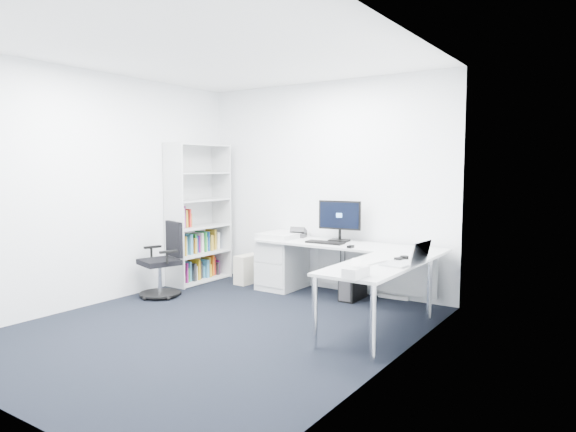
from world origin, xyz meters
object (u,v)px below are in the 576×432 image
Objects in this scene: l_desk at (333,276)px; bookshelf at (198,213)px; task_chair at (159,260)px; monitor at (339,220)px; laptop at (399,252)px.

bookshelf reaches higher than l_desk.
task_chair is 2.28m from monitor.
task_chair is at bearing -169.31° from laptop.
l_desk is 6.49× the size of laptop.
laptop is (3.00, 0.28, 0.34)m from task_chair.
task_chair reaches higher than l_desk.
bookshelf is 1.05m from task_chair.
laptop reaches higher than task_chair.
l_desk is 2.16m from task_chair.
task_chair is 1.70× the size of monitor.
l_desk is 1.21× the size of bookshelf.
bookshelf is at bearing 120.21° from task_chair.
laptop reaches higher than l_desk.
monitor is (-0.18, 0.47, 0.60)m from l_desk.
laptop is (3.20, -0.62, -0.16)m from bookshelf.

